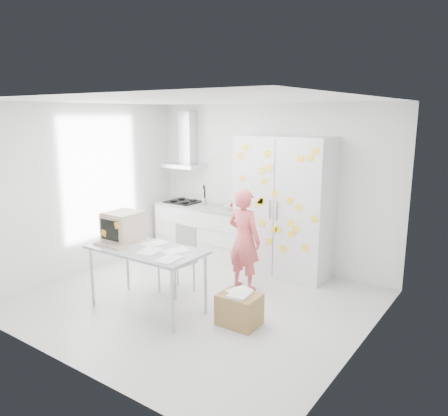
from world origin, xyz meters
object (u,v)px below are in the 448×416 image
Objects in this scene: desk at (131,236)px; person at (244,240)px; chair at (180,255)px; cardboard_box at (239,309)px.

person is at bearing 51.31° from desk.
desk is at bearing -105.61° from chair.
desk is at bearing 57.75° from person.
desk reaches higher than cardboard_box.
desk is 1.61× the size of chair.
cardboard_box is at bearing -8.91° from chair.
cardboard_box is (1.26, -0.37, -0.35)m from chair.
chair is at bearing 163.49° from cardboard_box.
cardboard_box is (1.55, 0.29, -0.74)m from desk.
person reaches higher than cardboard_box.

